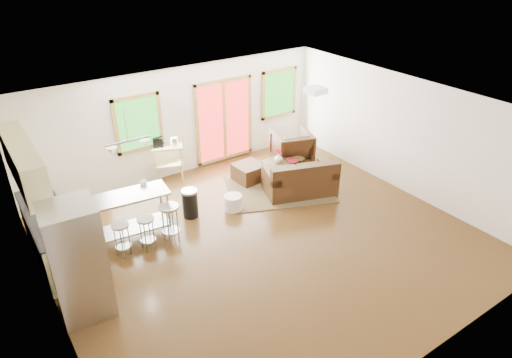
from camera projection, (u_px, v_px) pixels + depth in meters
floor at (265, 240)px, 8.78m from camera, size 7.50×7.00×0.02m
ceiling at (266, 111)px, 7.55m from camera, size 7.50×7.00×0.02m
back_wall at (179, 122)px, 10.72m from camera, size 7.50×0.02×2.60m
left_wall at (44, 254)px, 6.29m from camera, size 0.02×7.00×2.60m
right_wall at (404, 135)px, 10.04m from camera, size 0.02×7.00×2.60m
front_wall at (430, 292)px, 5.61m from camera, size 7.50×0.02×2.60m
window_left at (138, 124)px, 10.09m from camera, size 1.10×0.05×1.30m
french_doors at (224, 120)px, 11.37m from camera, size 1.60×0.05×2.10m
window_right at (279, 93)px, 12.03m from camera, size 1.10×0.05×1.30m
rug at (279, 188)px, 10.55m from camera, size 2.83×2.54×0.02m
loveseat at (300, 180)px, 10.23m from camera, size 1.76×1.34×0.83m
coffee_table at (283, 162)px, 11.07m from camera, size 1.00×0.66×0.38m
armchair at (292, 146)px, 11.53m from camera, size 1.14×1.10×0.95m
ottoman at (249, 173)px, 10.81m from camera, size 0.67×0.67×0.42m
pouf at (233, 203)px, 9.68m from camera, size 0.48×0.48×0.34m
vase at (278, 157)px, 10.84m from camera, size 0.26×0.27×0.34m
book at (288, 156)px, 10.83m from camera, size 0.21×0.10×0.29m
cabinets at (43, 215)px, 7.84m from camera, size 0.64×2.24×2.30m
refrigerator at (79, 261)px, 6.70m from camera, size 0.82×0.79×1.89m
island at (128, 209)px, 8.50m from camera, size 1.59×0.77×0.97m
cup at (143, 182)px, 8.71m from camera, size 0.16×0.15×0.13m
bar_stool_a at (121, 233)px, 8.14m from camera, size 0.40×0.40×0.67m
bar_stool_b at (146, 226)px, 8.31m from camera, size 0.34×0.34×0.67m
bar_stool_c at (170, 215)px, 8.48m from camera, size 0.39×0.39×0.78m
trash_can at (190, 203)px, 9.39m from camera, size 0.38×0.38×0.61m
kitchen_cart at (166, 150)px, 10.64m from camera, size 0.84×0.70×1.09m
ceiling_flush at (315, 90)px, 8.82m from camera, size 0.35×0.35×0.12m
pendant_light at (129, 146)px, 8.03m from camera, size 0.80×0.18×0.79m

